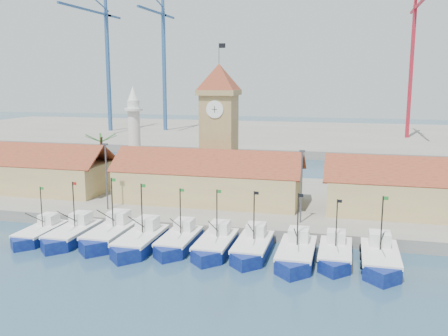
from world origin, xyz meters
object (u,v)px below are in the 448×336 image
(boat_0, at_px, (39,234))
(clock_tower, at_px, (219,125))
(minaret, at_px, (134,135))
(boat_5, at_px, (215,246))

(boat_0, height_order, clock_tower, clock_tower)
(boat_0, relative_size, minaret, 0.54)
(clock_tower, bearing_deg, boat_0, -123.92)
(boat_0, distance_m, minaret, 27.38)
(boat_0, distance_m, boat_5, 21.52)
(clock_tower, xyz_separation_m, minaret, (-15.00, 2.00, -2.23))
(boat_0, xyz_separation_m, clock_tower, (16.02, 23.82, 11.27))
(boat_0, xyz_separation_m, minaret, (1.02, 25.82, 9.04))
(boat_0, distance_m, clock_tower, 30.84)
(boat_5, bearing_deg, boat_0, -177.66)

